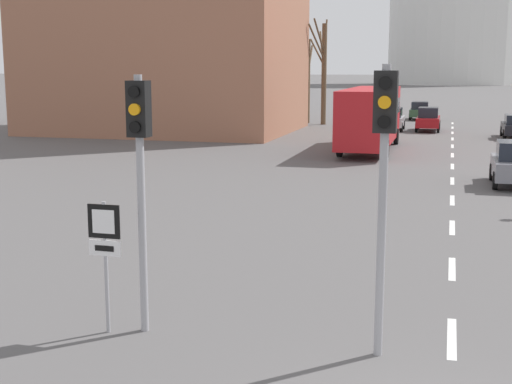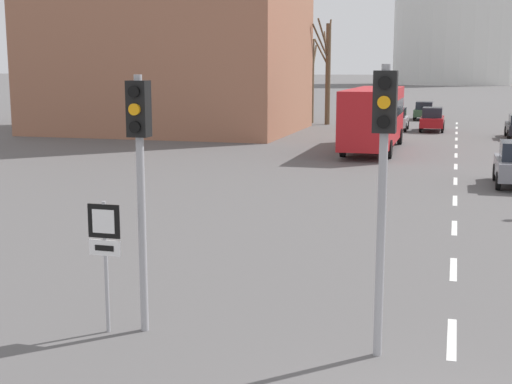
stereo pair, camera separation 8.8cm
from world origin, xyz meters
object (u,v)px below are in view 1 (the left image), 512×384
at_px(traffic_signal_near_left, 140,155).
at_px(route_sign_post, 105,244).
at_px(sedan_far_left, 391,119).
at_px(city_bus, 370,114).
at_px(sedan_near_left, 428,119).
at_px(sedan_near_right, 420,111).
at_px(traffic_signal_centre_tall, 384,156).

xyz_separation_m(traffic_signal_near_left, route_sign_post, (-0.60, -0.25, -1.57)).
relative_size(sedan_far_left, city_bus, 0.36).
xyz_separation_m(sedan_near_left, sedan_near_right, (-1.08, 11.47, -0.07)).
distance_m(sedan_near_right, city_bus, 25.04).
bearing_deg(sedan_near_right, traffic_signal_near_left, -92.66).
xyz_separation_m(traffic_signal_centre_tall, sedan_near_right, (-1.65, 54.00, -2.51)).
relative_size(route_sign_post, sedan_near_right, 0.61).
xyz_separation_m(traffic_signal_near_left, city_bus, (0.81, 29.05, -1.15)).
relative_size(route_sign_post, city_bus, 0.22).
relative_size(traffic_signal_near_left, route_sign_post, 1.91).
xyz_separation_m(route_sign_post, sedan_near_right, (3.11, 54.26, -0.82)).
bearing_deg(city_bus, sedan_near_left, 78.35).
relative_size(route_sign_post, sedan_far_left, 0.62).
bearing_deg(traffic_signal_centre_tall, city_bus, 96.58).
relative_size(traffic_signal_near_left, sedan_far_left, 1.19).
bearing_deg(sedan_far_left, sedan_near_left, 2.12).
bearing_deg(traffic_signal_centre_tall, traffic_signal_near_left, -179.93).
distance_m(traffic_signal_near_left, traffic_signal_centre_tall, 4.17).
bearing_deg(traffic_signal_near_left, route_sign_post, -156.99).
distance_m(sedan_near_left, city_bus, 13.81).
xyz_separation_m(traffic_signal_centre_tall, route_sign_post, (-4.76, -0.26, -1.69)).
xyz_separation_m(traffic_signal_near_left, traffic_signal_centre_tall, (4.16, 0.00, 0.12)).
distance_m(traffic_signal_near_left, sedan_near_left, 42.75).
height_order(traffic_signal_near_left, sedan_near_right, traffic_signal_near_left).
height_order(traffic_signal_near_left, city_bus, traffic_signal_near_left).
relative_size(traffic_signal_centre_tall, sedan_near_left, 1.13).
bearing_deg(sedan_near_left, traffic_signal_centre_tall, -89.23).
distance_m(traffic_signal_near_left, route_sign_post, 1.70).
relative_size(sedan_near_right, city_bus, 0.37).
height_order(traffic_signal_near_left, traffic_signal_centre_tall, traffic_signal_centre_tall).
bearing_deg(route_sign_post, sedan_far_left, 87.99).
height_order(traffic_signal_centre_tall, sedan_near_left, traffic_signal_centre_tall).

